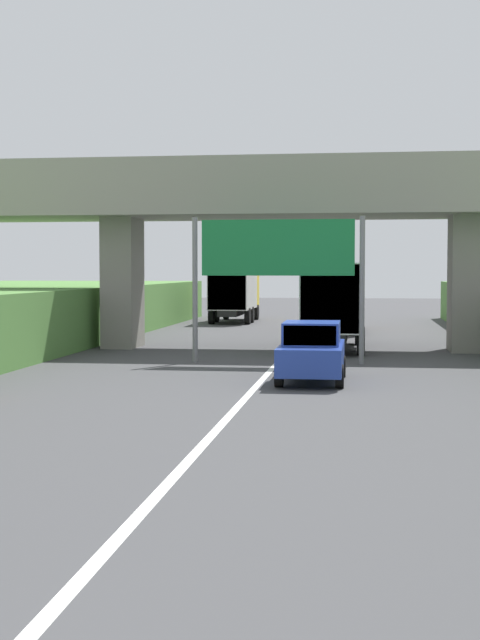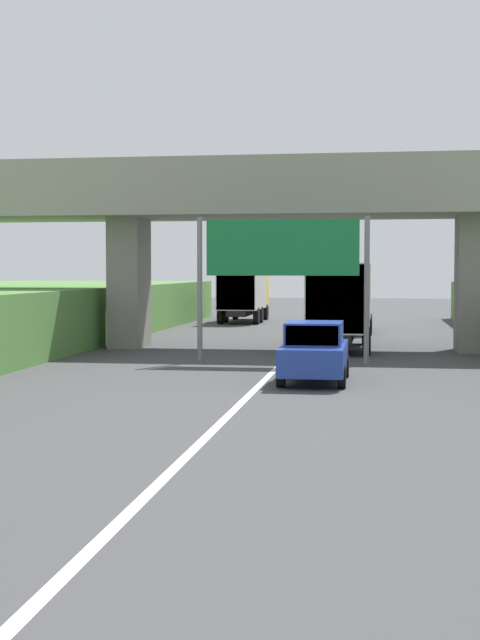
{
  "view_description": "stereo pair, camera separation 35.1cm",
  "coord_description": "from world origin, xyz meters",
  "px_view_note": "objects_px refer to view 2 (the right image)",
  "views": [
    {
      "loc": [
        2.85,
        -2.7,
        3.18
      ],
      "look_at": [
        0.0,
        18.44,
        2.0
      ],
      "focal_mm": 50.93,
      "sensor_mm": 36.0,
      "label": 1
    },
    {
      "loc": [
        3.19,
        -2.65,
        3.18
      ],
      "look_at": [
        0.0,
        18.44,
        2.0
      ],
      "focal_mm": 50.93,
      "sensor_mm": 36.0,
      "label": 2
    }
  ],
  "objects_px": {
    "overhead_highway_sign": "(282,256)",
    "truck_orange": "(348,294)",
    "truck_yellow": "(244,290)",
    "car_blue": "(314,352)",
    "truck_black": "(340,301)"
  },
  "relations": [
    {
      "from": "overhead_highway_sign",
      "to": "truck_black",
      "type": "height_order",
      "value": "overhead_highway_sign"
    },
    {
      "from": "truck_yellow",
      "to": "truck_orange",
      "type": "distance_m",
      "value": 10.26
    },
    {
      "from": "overhead_highway_sign",
      "to": "truck_orange",
      "type": "distance_m",
      "value": 16.29
    },
    {
      "from": "truck_black",
      "to": "car_blue",
      "type": "relative_size",
      "value": 1.78
    },
    {
      "from": "truck_orange",
      "to": "overhead_highway_sign",
      "type": "bearing_deg",
      "value": -96.15
    },
    {
      "from": "truck_yellow",
      "to": "car_blue",
      "type": "height_order",
      "value": "truck_yellow"
    },
    {
      "from": "overhead_highway_sign",
      "to": "truck_orange",
      "type": "height_order",
      "value": "overhead_highway_sign"
    },
    {
      "from": "overhead_highway_sign",
      "to": "truck_orange",
      "type": "bearing_deg",
      "value": 83.85
    },
    {
      "from": "car_blue",
      "to": "truck_orange",
      "type": "bearing_deg",
      "value": 89.23
    },
    {
      "from": "truck_yellow",
      "to": "car_blue",
      "type": "distance_m",
      "value": 29.78
    },
    {
      "from": "car_blue",
      "to": "truck_black",
      "type": "bearing_deg",
      "value": 88.39
    },
    {
      "from": "overhead_highway_sign",
      "to": "truck_orange",
      "type": "relative_size",
      "value": 0.81
    },
    {
      "from": "overhead_highway_sign",
      "to": "truck_yellow",
      "type": "xyz_separation_m",
      "value": [
        -4.83,
        24.0,
        -1.71
      ]
    },
    {
      "from": "overhead_highway_sign",
      "to": "car_blue",
      "type": "distance_m",
      "value": 5.98
    },
    {
      "from": "overhead_highway_sign",
      "to": "truck_yellow",
      "type": "relative_size",
      "value": 0.81
    }
  ]
}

